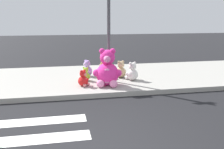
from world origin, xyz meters
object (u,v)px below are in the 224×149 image
Objects in this scene: plush_white at (132,73)px; plush_brown at (103,71)px; plush_red at (83,80)px; plush_lime at (86,75)px; plush_lavender at (87,70)px; sign_pole at (109,31)px; plush_pink_large at (107,71)px; plush_tan at (121,71)px.

plush_white is 1.12m from plush_brown.
plush_lime is (0.14, 0.68, -0.02)m from plush_red.
plush_lavender is at bearing 148.80° from plush_white.
sign_pole is 4.99× the size of plush_white.
plush_brown is at bearing -25.05° from plush_lavender.
plush_red reaches higher than plush_lime.
plush_red is at bearing 174.29° from plush_pink_large.
sign_pole is 1.36m from plush_pink_large.
plush_pink_large is 1.02m from plush_lime.
plush_pink_large is 1.13m from plush_white.
plush_brown is 1.14× the size of plush_red.
plush_pink_large reaches higher than plush_lime.
plush_red is at bearing -164.83° from plush_white.
plush_pink_large is 2.48× the size of plush_lime.
plush_brown is 1.37m from plush_red.
plush_tan is (0.67, 1.00, -0.23)m from plush_pink_large.
plush_brown is at bearing 87.60° from plush_pink_large.
plush_pink_large is 1.95× the size of plush_lavender.
plush_lavender is 1.73m from plush_white.
plush_red is at bearing -100.48° from plush_lavender.
plush_pink_large is at bearing -105.01° from sign_pole.
plush_tan is 1.04× the size of plush_brown.
plush_white is at bearing 15.17° from plush_red.
plush_lavender is 1.39m from plush_red.
plush_pink_large reaches higher than plush_white.
plush_brown is (-0.92, 0.63, -0.02)m from plush_white.
plush_lime is at bearing 167.45° from sign_pole.
plush_lavender is (-0.66, 0.86, -1.45)m from sign_pole.
plush_tan is at bearing 123.21° from plush_white.
sign_pole is at bearing 177.26° from plush_white.
plush_brown is 1.25× the size of plush_lime.
plush_tan reaches higher than plush_red.
plush_white reaches higher than plush_lavender.
plush_tan is 0.97× the size of plush_white.
plush_pink_large is 1.23m from plush_tan.
plush_lime is (-1.29, -0.25, -0.06)m from plush_tan.
plush_tan is at bearing 39.36° from sign_pole.
plush_white is (0.30, -0.46, 0.01)m from plush_tan.
plush_white is (0.97, 0.54, -0.22)m from plush_pink_large.
plush_lavender is 0.69m from plush_lime.
plush_lavender is at bearing 159.69° from plush_tan.
sign_pole reaches higher than plush_red.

